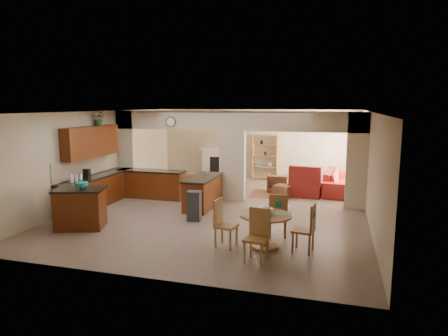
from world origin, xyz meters
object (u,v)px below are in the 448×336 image
(kitchen_island, at_px, (80,208))
(armchair, at_px, (277,183))
(sofa, at_px, (341,181))
(dining_table, at_px, (266,226))

(kitchen_island, xyz_separation_m, armchair, (4.03, 5.39, -0.19))
(armchair, bearing_deg, sofa, -170.22)
(kitchen_island, height_order, sofa, kitchen_island)
(kitchen_island, height_order, armchair, kitchen_island)
(kitchen_island, xyz_separation_m, sofa, (6.13, 5.94, -0.12))
(kitchen_island, relative_size, dining_table, 1.24)
(kitchen_island, bearing_deg, armchair, 34.62)
(dining_table, relative_size, armchair, 1.58)
(kitchen_island, distance_m, armchair, 6.73)
(kitchen_island, bearing_deg, dining_table, -20.56)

